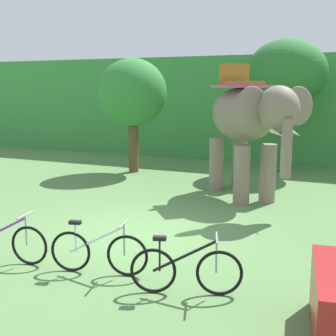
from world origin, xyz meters
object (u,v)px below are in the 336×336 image
Objects in this scene: tree_center_right at (287,73)px; bike_black at (186,270)px; bike_white at (98,252)px; tree_far_left at (133,93)px; elephant at (247,120)px; bike_purple at (4,241)px.

bike_black is at bearing -87.98° from tree_center_right.
bike_white is 1.03× the size of bike_black.
tree_far_left is 5.40m from elephant.
tree_center_right is at bearing 86.42° from elephant.
tree_far_left is 10.56m from bike_black.
bike_purple is 1.84m from bike_white.
tree_center_right is at bearing 23.23° from tree_far_left.
tree_far_left is at bearing -156.77° from tree_center_right.
bike_purple is at bearing -173.03° from bike_white.
bike_purple is at bearing -178.41° from bike_black.
tree_far_left is 0.86× the size of tree_center_right.
elephant is 7.23m from bike_purple.
tree_far_left is 2.53× the size of bike_black.
tree_far_left is 2.44× the size of bike_purple.
bike_purple is (-3.07, -10.96, -3.22)m from tree_center_right.
bike_white is 1.63m from bike_black.
tree_far_left is at bearing 114.24° from bike_white.
tree_center_right is (5.09, 2.18, 0.71)m from tree_far_left.
tree_far_left is 9.35m from bike_purple.
tree_center_right is at bearing 83.41° from bike_white.
bike_black is at bearing -4.49° from bike_white.
tree_far_left is 1.08× the size of elephant.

